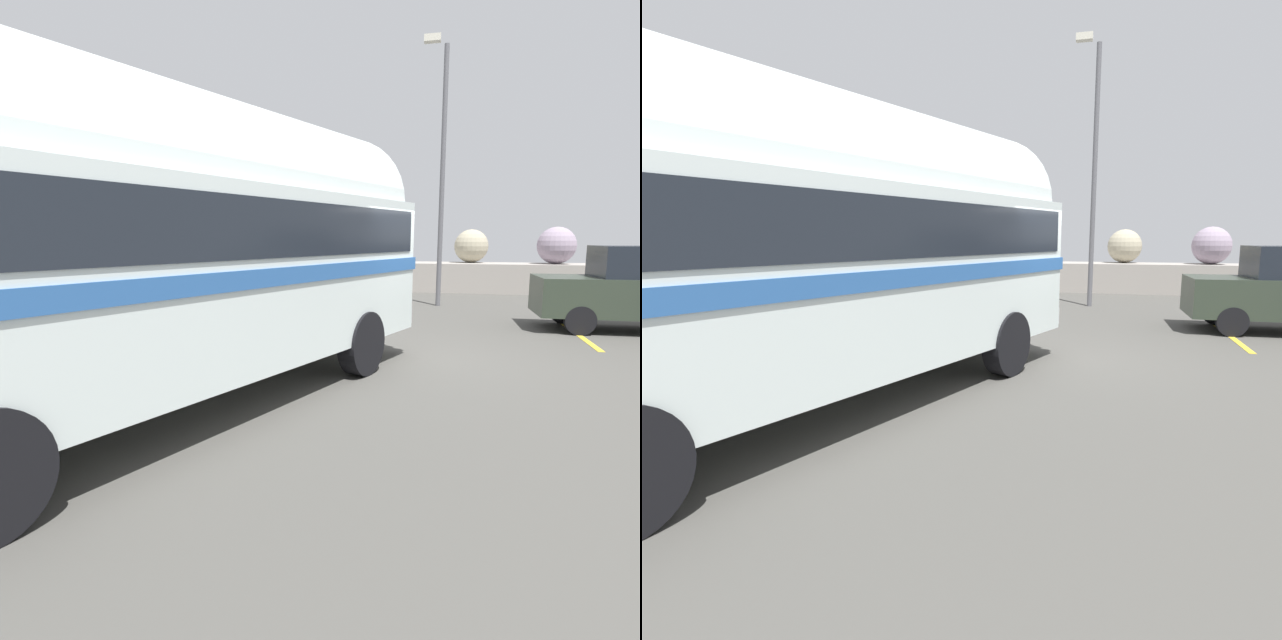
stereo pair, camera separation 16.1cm
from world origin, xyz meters
TOP-DOWN VIEW (x-y plane):
  - ground at (0.00, 0.00)m, footprint 32.00×26.00m
  - breakwater at (0.15, 11.79)m, footprint 31.36×1.98m
  - vintage_coach at (-2.10, -3.29)m, footprint 5.20×8.88m
  - lamp_post at (0.78, 7.08)m, footprint 0.67×0.96m

SIDE VIEW (x-z plane):
  - ground at x=0.00m, z-range 0.00..0.02m
  - breakwater at x=0.15m, z-range -0.48..1.96m
  - vintage_coach at x=-2.10m, z-range 0.20..3.90m
  - lamp_post at x=0.78m, z-range 0.42..7.84m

